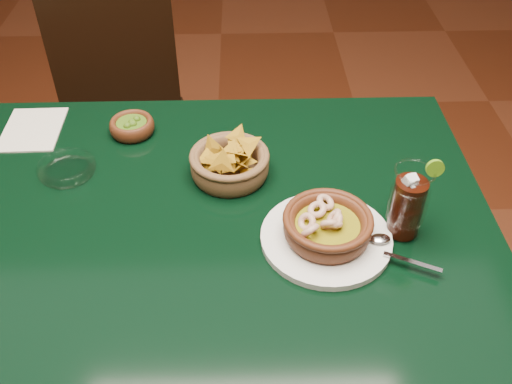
{
  "coord_description": "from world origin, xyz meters",
  "views": [
    {
      "loc": [
        0.12,
        -0.82,
        1.51
      ],
      "look_at": [
        0.14,
        -0.02,
        0.81
      ],
      "focal_mm": 40.0,
      "sensor_mm": 36.0,
      "label": 1
    }
  ],
  "objects_px": {
    "dining_chair": "(127,121)",
    "shrimp_plate": "(327,229)",
    "cola_drink": "(408,203)",
    "dining_table": "(188,245)",
    "chip_basket": "(230,164)"
  },
  "relations": [
    {
      "from": "shrimp_plate",
      "to": "chip_basket",
      "type": "xyz_separation_m",
      "value": [
        -0.18,
        0.2,
        -0.0
      ]
    },
    {
      "from": "shrimp_plate",
      "to": "dining_chair",
      "type": "bearing_deg",
      "value": 123.07
    },
    {
      "from": "dining_table",
      "to": "chip_basket",
      "type": "bearing_deg",
      "value": 49.59
    },
    {
      "from": "dining_chair",
      "to": "shrimp_plate",
      "type": "bearing_deg",
      "value": -56.93
    },
    {
      "from": "dining_table",
      "to": "chip_basket",
      "type": "distance_m",
      "value": 0.19
    },
    {
      "from": "dining_chair",
      "to": "shrimp_plate",
      "type": "distance_m",
      "value": 0.99
    },
    {
      "from": "dining_chair",
      "to": "dining_table",
      "type": "bearing_deg",
      "value": -70.42
    },
    {
      "from": "dining_chair",
      "to": "chip_basket",
      "type": "bearing_deg",
      "value": -60.46
    },
    {
      "from": "dining_table",
      "to": "dining_chair",
      "type": "bearing_deg",
      "value": 109.58
    },
    {
      "from": "cola_drink",
      "to": "dining_table",
      "type": "bearing_deg",
      "value": 170.02
    },
    {
      "from": "dining_chair",
      "to": "chip_basket",
      "type": "distance_m",
      "value": 0.75
    },
    {
      "from": "cola_drink",
      "to": "shrimp_plate",
      "type": "bearing_deg",
      "value": -172.71
    },
    {
      "from": "dining_chair",
      "to": "shrimp_plate",
      "type": "xyz_separation_m",
      "value": [
        0.52,
        -0.79,
        0.29
      ]
    },
    {
      "from": "dining_chair",
      "to": "cola_drink",
      "type": "xyz_separation_m",
      "value": [
        0.66,
        -0.78,
        0.33
      ]
    },
    {
      "from": "dining_chair",
      "to": "cola_drink",
      "type": "bearing_deg",
      "value": -49.57
    }
  ]
}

